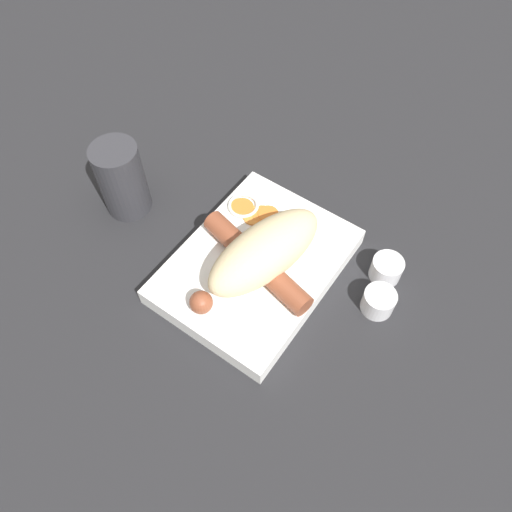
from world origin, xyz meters
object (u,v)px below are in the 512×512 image
Objects in this scene: sausage at (256,261)px; condiment_cup_far at (386,270)px; bread_roll at (263,253)px; condiment_cup_near at (378,302)px; drink_glass at (122,179)px; food_tray at (256,266)px.

condiment_cup_far is at bearing 126.91° from sausage.
bread_roll is at bearing -53.32° from condiment_cup_far.
drink_glass reaches higher than condiment_cup_near.
sausage reaches higher than condiment_cup_far.
food_tray is at bearing -143.78° from sausage.
condiment_cup_far is 0.38m from drink_glass.
food_tray is at bearing -56.69° from condiment_cup_far.
bread_roll reaches higher than condiment_cup_far.
bread_roll reaches higher than sausage.
bread_roll is 1.64× the size of drink_glass.
condiment_cup_near is (-0.05, 0.14, -0.05)m from bread_roll.
condiment_cup_far reaches higher than food_tray.
bread_roll is at bearing -71.63° from condiment_cup_near.
condiment_cup_near is 0.37× the size of drink_glass.
food_tray is 0.17m from condiment_cup_far.
drink_glass is (0.01, -0.23, -0.00)m from bread_roll.
sausage is (0.01, -0.01, -0.02)m from bread_roll.
bread_roll is at bearing 131.01° from sausage.
condiment_cup_far is at bearing 126.68° from bread_roll.
condiment_cup_near is at bearing 98.77° from drink_glass.
bread_roll is 0.02m from sausage.
bread_roll is (0.00, 0.01, 0.05)m from food_tray.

